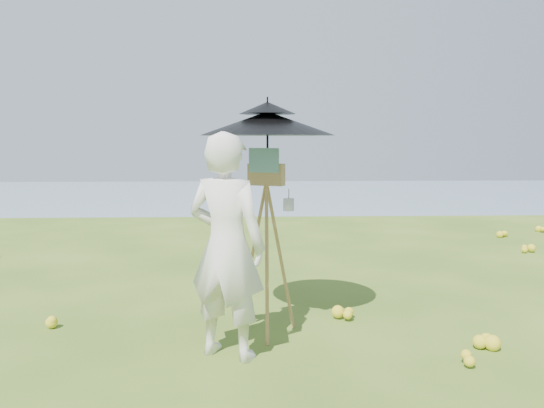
{
  "coord_description": "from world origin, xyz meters",
  "views": [
    {
      "loc": [
        -0.73,
        -5.27,
        1.77
      ],
      "look_at": [
        -0.46,
        1.95,
        0.9
      ],
      "focal_mm": 35.0,
      "sensor_mm": 36.0,
      "label": 1
    }
  ],
  "objects": [
    {
      "name": "ground",
      "position": [
        0.0,
        0.0,
        0.0
      ],
      "size": [
        14.0,
        14.0,
        0.0
      ],
      "primitive_type": "plane",
      "color": "#44641C",
      "rests_on": "ground"
    },
    {
      "name": "shoreline_tier",
      "position": [
        0.0,
        75.0,
        -36.0
      ],
      "size": [
        170.0,
        28.0,
        8.0
      ],
      "primitive_type": "cube",
      "color": "slate",
      "rests_on": "bay_water"
    },
    {
      "name": "bay_water",
      "position": [
        0.0,
        240.0,
        -34.0
      ],
      "size": [
        700.0,
        700.0,
        0.0
      ],
      "primitive_type": "plane",
      "color": "#7792AA",
      "rests_on": "ground"
    },
    {
      "name": "peninsula",
      "position": [
        -75.0,
        155.0,
        -29.0
      ],
      "size": [
        90.0,
        60.0,
        12.0
      ],
      "primitive_type": null,
      "color": "#113B10",
      "rests_on": "bay_water"
    },
    {
      "name": "slope_trees",
      "position": [
        0.0,
        35.0,
        -15.0
      ],
      "size": [
        110.0,
        50.0,
        6.0
      ],
      "primitive_type": null,
      "color": "#294E17",
      "rests_on": "forest_slope"
    },
    {
      "name": "harbor_town",
      "position": [
        0.0,
        75.0,
        -29.5
      ],
      "size": [
        110.0,
        22.0,
        5.0
      ],
      "primitive_type": null,
      "color": "beige",
      "rests_on": "shoreline_tier"
    },
    {
      "name": "moored_boats",
      "position": [
        -12.5,
        161.0,
        -33.65
      ],
      "size": [
        140.0,
        140.0,
        0.7
      ],
      "primitive_type": null,
      "color": "white",
      "rests_on": "bay_water"
    },
    {
      "name": "wildflowers",
      "position": [
        0.0,
        0.25,
        0.06
      ],
      "size": [
        10.0,
        10.5,
        0.12
      ],
      "primitive_type": null,
      "color": "yellow",
      "rests_on": "ground"
    },
    {
      "name": "painter",
      "position": [
        -0.94,
        -1.05,
        0.92
      ],
      "size": [
        0.8,
        0.69,
        1.84
      ],
      "primitive_type": "imported",
      "rotation": [
        0.0,
        0.0,
        2.69
      ],
      "color": "silver",
      "rests_on": "ground"
    },
    {
      "name": "field_easel",
      "position": [
        -0.6,
        -0.54,
        0.85
      ],
      "size": [
        0.85,
        0.85,
        1.71
      ],
      "primitive_type": null,
      "rotation": [
        0.0,
        0.0,
        -0.4
      ],
      "color": "olive",
      "rests_on": "ground"
    },
    {
      "name": "sun_umbrella",
      "position": [
        -0.59,
        -0.51,
        1.78
      ],
      "size": [
        1.56,
        1.56,
        0.75
      ],
      "primitive_type": null,
      "rotation": [
        0.0,
        0.0,
        -0.37
      ],
      "color": "black",
      "rests_on": "field_easel"
    },
    {
      "name": "painter_cap",
      "position": [
        -0.94,
        -1.05,
        1.79
      ],
      "size": [
        0.24,
        0.26,
        0.1
      ],
      "primitive_type": null,
      "rotation": [
        0.0,
        0.0,
        -0.34
      ],
      "color": "#CE717D",
      "rests_on": "painter"
    }
  ]
}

